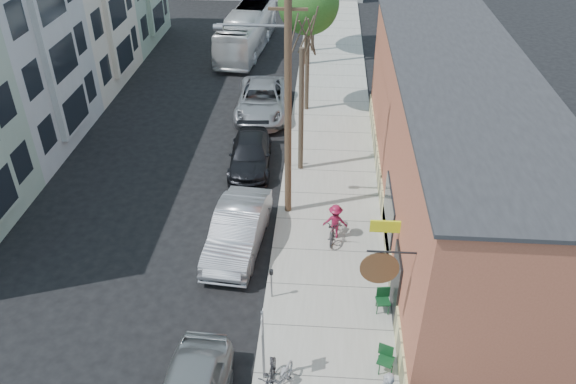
# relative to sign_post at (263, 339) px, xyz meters

# --- Properties ---
(ground) EXTENTS (120.00, 120.00, 0.00)m
(ground) POSITION_rel_sign_post_xyz_m (-2.35, 4.15, -1.83)
(ground) COLOR black
(sidewalk) EXTENTS (4.50, 58.00, 0.15)m
(sidewalk) POSITION_rel_sign_post_xyz_m (1.90, 15.15, -1.76)
(sidewalk) COLOR #A2A196
(sidewalk) RESTS_ON ground
(cafe_building) EXTENTS (6.60, 20.20, 6.61)m
(cafe_building) POSITION_rel_sign_post_xyz_m (6.64, 9.15, 1.47)
(cafe_building) COLOR #A7573E
(cafe_building) RESTS_ON ground
(apartment_row) EXTENTS (6.30, 32.00, 9.00)m
(apartment_row) POSITION_rel_sign_post_xyz_m (-14.20, 18.15, 2.67)
(apartment_row) COLOR #99AD92
(apartment_row) RESTS_ON ground
(sign_post) EXTENTS (0.07, 0.45, 2.80)m
(sign_post) POSITION_rel_sign_post_xyz_m (0.00, 0.00, 0.00)
(sign_post) COLOR slate
(sign_post) RESTS_ON sidewalk
(parking_meter_near) EXTENTS (0.14, 0.14, 1.24)m
(parking_meter_near) POSITION_rel_sign_post_xyz_m (-0.10, 3.46, -0.85)
(parking_meter_near) COLOR slate
(parking_meter_near) RESTS_ON sidewalk
(parking_meter_far) EXTENTS (0.14, 0.14, 1.24)m
(parking_meter_far) POSITION_rel_sign_post_xyz_m (-0.10, 12.42, -0.85)
(parking_meter_far) COLOR slate
(parking_meter_far) RESTS_ON sidewalk
(utility_pole_near) EXTENTS (3.57, 0.28, 10.00)m
(utility_pole_near) POSITION_rel_sign_post_xyz_m (0.04, 8.77, 3.58)
(utility_pole_near) COLOR #503A28
(utility_pole_near) RESTS_ON sidewalk
(tree_bare) EXTENTS (0.24, 0.24, 5.99)m
(tree_bare) POSITION_rel_sign_post_xyz_m (0.45, 12.30, 1.31)
(tree_bare) COLOR #44392C
(tree_bare) RESTS_ON sidewalk
(tree_leafy_mid) EXTENTS (3.24, 3.24, 7.65)m
(tree_leafy_mid) POSITION_rel_sign_post_xyz_m (0.45, 18.96, 4.31)
(tree_leafy_mid) COLOR #44392C
(tree_leafy_mid) RESTS_ON sidewalk
(patio_chair_a) EXTENTS (0.56, 0.56, 0.88)m
(patio_chair_a) POSITION_rel_sign_post_xyz_m (3.75, 3.06, -1.24)
(patio_chair_a) COLOR #103C1D
(patio_chair_a) RESTS_ON sidewalk
(patio_chair_b) EXTENTS (0.65, 0.65, 0.88)m
(patio_chair_b) POSITION_rel_sign_post_xyz_m (3.66, 0.54, -1.24)
(patio_chair_b) COLOR #103C1D
(patio_chair_b) RESTS_ON sidewalk
(cyclist) EXTENTS (1.00, 0.60, 1.52)m
(cyclist) POSITION_rel_sign_post_xyz_m (2.11, 7.06, -0.92)
(cyclist) COLOR maroon
(cyclist) RESTS_ON sidewalk
(cyclist_bike) EXTENTS (0.99, 2.06, 1.04)m
(cyclist_bike) POSITION_rel_sign_post_xyz_m (2.11, 7.06, -1.16)
(cyclist_bike) COLOR black
(cyclist_bike) RESTS_ON sidewalk
(parked_bike_a) EXTENTS (0.67, 1.84, 1.08)m
(parked_bike_a) POSITION_rel_sign_post_xyz_m (0.23, -0.48, -1.14)
(parked_bike_a) COLOR black
(parked_bike_a) RESTS_ON sidewalk
(parked_bike_b) EXTENTS (1.13, 1.84, 0.91)m
(parked_bike_b) POSITION_rel_sign_post_xyz_m (0.56, -0.46, -1.23)
(parked_bike_b) COLOR gray
(parked_bike_b) RESTS_ON sidewalk
(car_1) EXTENTS (2.24, 5.32, 1.71)m
(car_1) POSITION_rel_sign_post_xyz_m (-1.70, 6.29, -0.98)
(car_1) COLOR #A6A6AE
(car_1) RESTS_ON ground
(car_2) EXTENTS (2.23, 4.91, 1.40)m
(car_2) POSITION_rel_sign_post_xyz_m (-2.00, 12.47, -1.13)
(car_2) COLOR black
(car_2) RESTS_ON ground
(car_3) EXTENTS (3.03, 6.16, 1.68)m
(car_3) POSITION_rel_sign_post_xyz_m (-2.08, 18.41, -0.99)
(car_3) COLOR #9D9FA4
(car_3) RESTS_ON ground
(bus) EXTENTS (3.33, 10.50, 2.88)m
(bus) POSITION_rel_sign_post_xyz_m (-4.32, 28.91, -0.39)
(bus) COLOR white
(bus) RESTS_ON ground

